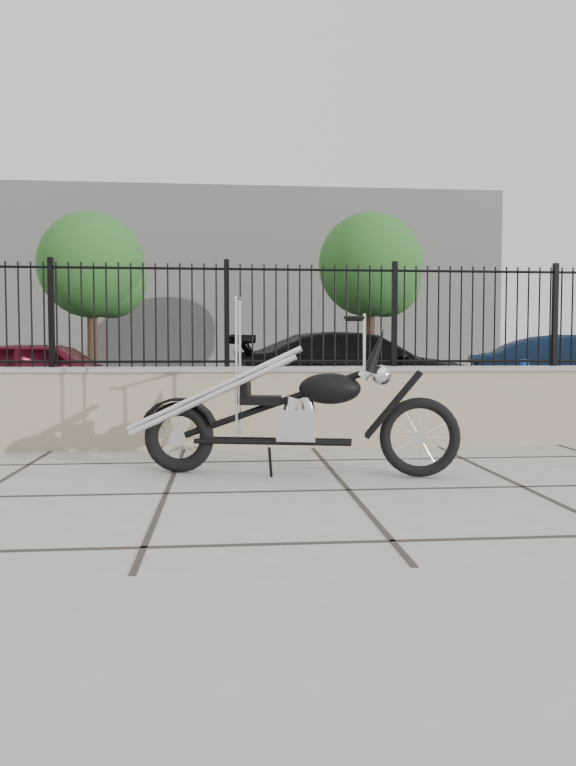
# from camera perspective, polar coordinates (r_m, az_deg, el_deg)

# --- Properties ---
(ground_plane) EXTENTS (90.00, 90.00, 0.00)m
(ground_plane) POSITION_cam_1_polar(r_m,az_deg,el_deg) (5.75, 5.09, -8.92)
(ground_plane) COLOR #99968E
(ground_plane) RESTS_ON ground
(parking_lot) EXTENTS (30.00, 30.00, 0.00)m
(parking_lot) POSITION_cam_1_polar(r_m,az_deg,el_deg) (18.10, -1.97, -0.76)
(parking_lot) COLOR black
(parking_lot) RESTS_ON ground
(retaining_wall) EXTENTS (14.00, 0.36, 0.96)m
(retaining_wall) POSITION_cam_1_polar(r_m,az_deg,el_deg) (8.13, 1.96, -1.99)
(retaining_wall) COLOR gray
(retaining_wall) RESTS_ON ground_plane
(iron_fence) EXTENTS (14.00, 0.08, 1.20)m
(iron_fence) POSITION_cam_1_polar(r_m,az_deg,el_deg) (8.11, 1.98, 5.64)
(iron_fence) COLOR black
(iron_fence) RESTS_ON retaining_wall
(background_building) EXTENTS (22.00, 6.00, 8.00)m
(background_building) POSITION_cam_1_polar(r_m,az_deg,el_deg) (32.18, -3.39, 8.01)
(background_building) COLOR beige
(background_building) RESTS_ON ground_plane
(chopper_motorcycle) EXTENTS (2.85, 1.05, 1.68)m
(chopper_motorcycle) POSITION_cam_1_polar(r_m,az_deg,el_deg) (6.30, 0.25, -0.14)
(chopper_motorcycle) COLOR black
(chopper_motorcycle) RESTS_ON ground_plane
(car_red) EXTENTS (4.03, 1.88, 1.34)m
(car_red) POSITION_cam_1_polar(r_m,az_deg,el_deg) (12.98, -19.21, 0.54)
(car_red) COLOR #500B19
(car_red) RESTS_ON parking_lot
(car_black) EXTENTS (5.31, 2.64, 1.48)m
(car_black) POSITION_cam_1_polar(r_m,az_deg,el_deg) (13.51, 6.00, 1.09)
(car_black) COLOR black
(car_black) RESTS_ON parking_lot
(bollard_a) EXTENTS (0.13, 0.13, 0.85)m
(bollard_a) POSITION_cam_1_polar(r_m,az_deg,el_deg) (10.07, -12.46, -1.40)
(bollard_a) COLOR #0B2BA5
(bollard_a) RESTS_ON ground_plane
(bollard_b) EXTENTS (0.13, 0.13, 1.01)m
(bollard_b) POSITION_cam_1_polar(r_m,az_deg,el_deg) (10.81, 19.12, -0.78)
(bollard_b) COLOR #0C24BB
(bollard_b) RESTS_ON ground_plane
(tree_left) EXTENTS (3.32, 3.32, 5.60)m
(tree_left) POSITION_cam_1_polar(r_m,az_deg,el_deg) (22.66, -16.11, 9.82)
(tree_left) COLOR #382619
(tree_left) RESTS_ON ground_plane
(tree_right) EXTENTS (3.45, 3.45, 5.82)m
(tree_right) POSITION_cam_1_polar(r_m,az_deg,el_deg) (23.14, 6.90, 10.15)
(tree_right) COLOR #382619
(tree_right) RESTS_ON ground_plane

